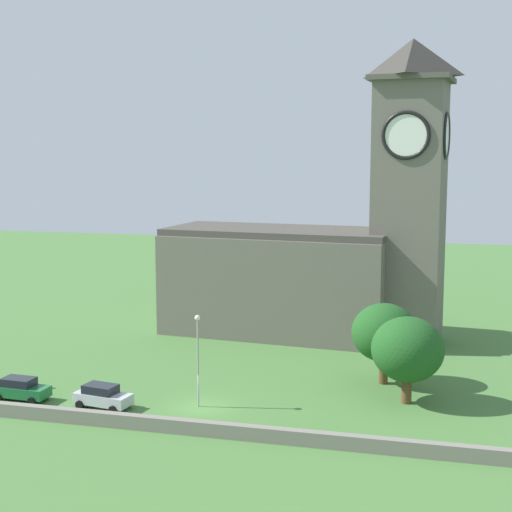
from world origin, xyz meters
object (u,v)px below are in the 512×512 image
(car_green, at_px, (21,389))
(streetlamp_west_mid, at_px, (198,346))
(tree_by_tower, at_px, (384,333))
(church, at_px, (319,254))
(car_silver, at_px, (102,396))
(tree_riverside_east, at_px, (408,350))

(car_green, bearing_deg, streetlamp_west_mid, 8.19)
(streetlamp_west_mid, relative_size, tree_by_tower, 1.05)
(church, bearing_deg, streetlamp_west_mid, -100.94)
(church, distance_m, streetlamp_west_mid, 26.12)
(car_silver, bearing_deg, tree_by_tower, 29.81)
(streetlamp_west_mid, relative_size, tree_riverside_east, 1.05)
(tree_by_tower, bearing_deg, car_green, -157.05)
(church, height_order, tree_by_tower, church)
(car_silver, distance_m, tree_riverside_east, 23.86)
(car_green, height_order, car_silver, car_green)
(tree_riverside_east, height_order, tree_by_tower, tree_by_tower)
(streetlamp_west_mid, bearing_deg, tree_by_tower, 35.78)
(car_green, bearing_deg, car_silver, -0.35)
(car_silver, bearing_deg, tree_riverside_east, 17.22)
(tree_riverside_east, distance_m, tree_by_tower, 5.17)
(streetlamp_west_mid, xyz_separation_m, tree_riverside_east, (15.51, 4.91, -0.51))
(tree_riverside_east, bearing_deg, car_silver, -162.78)
(tree_riverside_east, xyz_separation_m, tree_by_tower, (-2.21, 4.67, 0.11))
(tree_by_tower, bearing_deg, church, 118.04)
(car_silver, height_order, tree_riverside_east, tree_riverside_east)
(car_green, relative_size, tree_by_tower, 0.66)
(streetlamp_west_mid, bearing_deg, church, 79.06)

